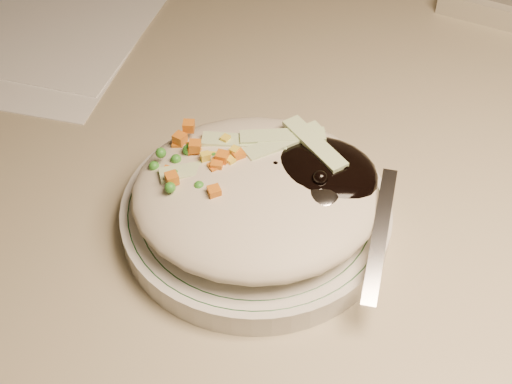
{
  "coord_description": "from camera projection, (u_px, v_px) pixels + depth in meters",
  "views": [
    {
      "loc": [
        -0.08,
        0.83,
        1.18
      ],
      "look_at": [
        -0.09,
        1.22,
        0.78
      ],
      "focal_mm": 50.0,
      "sensor_mm": 36.0,
      "label": 1
    }
  ],
  "objects": [
    {
      "name": "plate",
      "position": [
        256.0,
        214.0,
        0.57
      ],
      "size": [
        0.22,
        0.22,
        0.02
      ],
      "primitive_type": "cylinder",
      "color": "silver",
      "rests_on": "desk"
    },
    {
      "name": "papers",
      "position": [
        4.0,
        29.0,
        0.78
      ],
      "size": [
        0.35,
        0.32,
        0.0
      ],
      "color": "white",
      "rests_on": "desk"
    },
    {
      "name": "plate_rim",
      "position": [
        256.0,
        206.0,
        0.57
      ],
      "size": [
        0.2,
        0.2,
        0.0
      ],
      "color": "#144723",
      "rests_on": "plate"
    },
    {
      "name": "meal",
      "position": [
        262.0,
        188.0,
        0.55
      ],
      "size": [
        0.2,
        0.19,
        0.05
      ],
      "color": "#BEB59A",
      "rests_on": "plate"
    },
    {
      "name": "desk",
      "position": [
        335.0,
        235.0,
        0.84
      ],
      "size": [
        1.4,
        0.7,
        0.74
      ],
      "color": "tan",
      "rests_on": "ground"
    }
  ]
}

